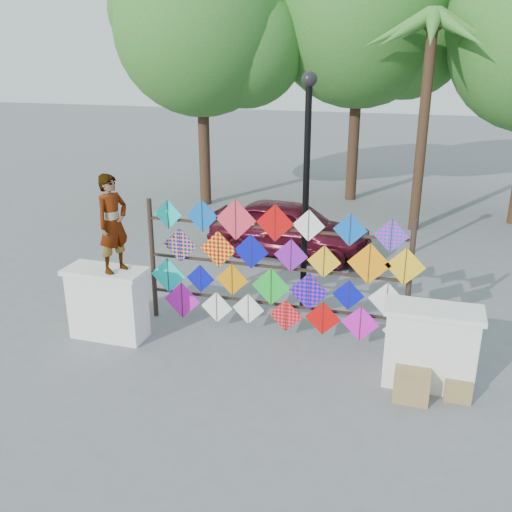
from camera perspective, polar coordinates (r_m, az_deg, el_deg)
name	(u,v)px	position (r m, az deg, el deg)	size (l,w,h in m)	color
ground	(260,353)	(9.72, 0.36, -9.63)	(80.00, 80.00, 0.00)	slate
parapet_left	(108,303)	(10.28, -14.61, -4.55)	(1.40, 0.65, 1.28)	white
parapet_right	(430,346)	(8.94, 17.02, -8.64)	(1.40, 0.65, 1.28)	white
kite_rack	(275,270)	(9.82, 1.93, -1.43)	(4.88, 0.24, 2.43)	black
tree_west	(204,29)	(18.45, -5.21, 21.64)	(5.85, 5.20, 8.01)	#41271C
tree_mid	(364,16)	(19.31, 10.77, 22.49)	(6.30, 5.60, 8.61)	#41271C
palm_tree	(431,43)	(16.12, 17.11, 19.65)	(3.62, 3.62, 5.83)	#41271C
vendor_woman	(113,224)	(9.66, -14.13, 3.16)	(0.60, 0.40, 1.66)	#99999E
sedan	(290,228)	(14.03, 3.43, 2.82)	(1.61, 3.99, 1.36)	#4C0D1B
lamppost	(306,172)	(10.54, 5.07, 8.33)	(0.28, 0.28, 4.46)	black
cardboard_box_near	(411,385)	(8.76, 15.29, -12.31)	(0.50, 0.45, 0.45)	#A17F4E
cardboard_box_far	(458,388)	(9.00, 19.54, -12.34)	(0.38, 0.35, 0.32)	#A17F4E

